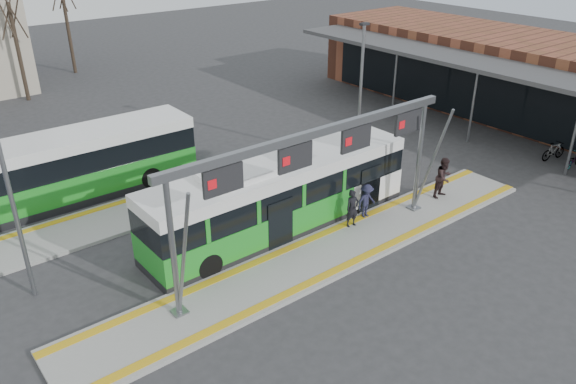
% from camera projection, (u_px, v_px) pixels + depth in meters
% --- Properties ---
extents(ground, '(120.00, 120.00, 0.00)m').
position_uv_depth(ground, '(328.00, 255.00, 22.39)').
color(ground, '#2D2D30').
rests_on(ground, ground).
extents(platform_main, '(22.00, 3.00, 0.15)m').
position_uv_depth(platform_main, '(328.00, 253.00, 22.36)').
color(platform_main, gray).
rests_on(platform_main, ground).
extents(platform_second, '(20.00, 3.00, 0.15)m').
position_uv_depth(platform_second, '(147.00, 208.00, 25.73)').
color(platform_second, gray).
rests_on(platform_second, ground).
extents(tactile_main, '(22.00, 2.65, 0.02)m').
position_uv_depth(tactile_main, '(328.00, 251.00, 22.32)').
color(tactile_main, gold).
rests_on(tactile_main, platform_main).
extents(tactile_second, '(20.00, 0.35, 0.02)m').
position_uv_depth(tactile_second, '(136.00, 198.00, 26.50)').
color(tactile_second, gold).
rests_on(tactile_second, platform_second).
extents(gantry, '(13.00, 1.68, 5.20)m').
position_uv_depth(gantry, '(320.00, 155.00, 20.46)').
color(gantry, slate).
rests_on(gantry, platform_main).
extents(station_building, '(11.50, 32.00, 5.00)m').
position_uv_depth(station_building, '(539.00, 80.00, 36.21)').
color(station_building, brown).
rests_on(station_building, ground).
extents(hero_bus, '(12.31, 2.70, 3.38)m').
position_uv_depth(hero_bus, '(280.00, 197.00, 23.52)').
color(hero_bus, black).
rests_on(hero_bus, ground).
extents(bg_bus_green, '(12.61, 2.81, 3.14)m').
position_uv_depth(bg_bus_green, '(62.00, 170.00, 26.01)').
color(bg_bus_green, black).
rests_on(bg_bus_green, ground).
extents(passenger_a, '(0.68, 0.51, 1.68)m').
position_uv_depth(passenger_a, '(352.00, 208.00, 23.80)').
color(passenger_a, black).
rests_on(passenger_a, platform_main).
extents(passenger_b, '(0.99, 0.80, 1.96)m').
position_uv_depth(passenger_b, '(444.00, 177.00, 26.24)').
color(passenger_b, black).
rests_on(passenger_b, platform_main).
extents(passenger_c, '(1.02, 0.60, 1.57)m').
position_uv_depth(passenger_c, '(366.00, 201.00, 24.52)').
color(passenger_c, '#1E1E36').
rests_on(passenger_c, platform_main).
extents(bicycle_c, '(1.54, 0.59, 0.80)m').
position_uv_depth(bicycle_c, '(574.00, 160.00, 29.91)').
color(bicycle_c, gray).
rests_on(bicycle_c, ground).
extents(bicycle_d, '(1.77, 0.80, 1.03)m').
position_uv_depth(bicycle_d, '(554.00, 151.00, 30.78)').
color(bicycle_d, gray).
rests_on(bicycle_d, ground).
extents(tree_left, '(1.40, 1.40, 7.74)m').
position_uv_depth(tree_left, '(11.00, 17.00, 38.27)').
color(tree_left, '#382B21').
rests_on(tree_left, ground).
extents(lamp_west, '(0.50, 0.25, 7.89)m').
position_uv_depth(lamp_west, '(9.00, 190.00, 18.18)').
color(lamp_west, slate).
rests_on(lamp_west, ground).
extents(lamp_east, '(0.50, 0.25, 7.38)m').
position_uv_depth(lamp_east, '(361.00, 91.00, 29.13)').
color(lamp_east, slate).
rests_on(lamp_east, ground).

